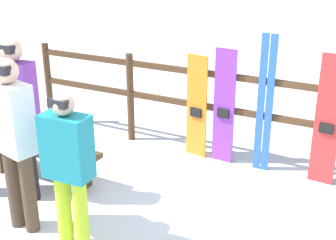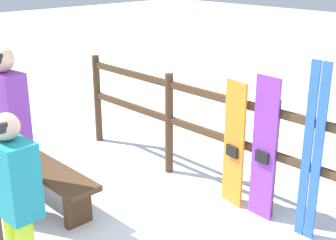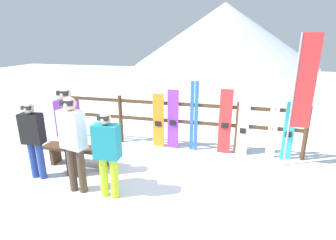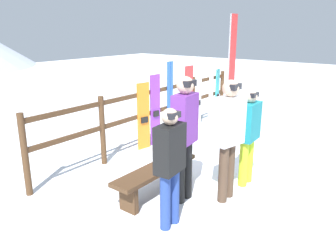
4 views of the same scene
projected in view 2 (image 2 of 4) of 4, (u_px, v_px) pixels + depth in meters
The scene contains 7 objects.
fence at pixel (273, 149), 4.67m from camera, with size 6.06×0.10×1.27m.
bench at pixel (46, 176), 5.05m from camera, with size 1.56×0.36×0.45m.
person_teal at pixel (14, 196), 3.48m from camera, with size 0.45×0.26×1.54m.
person_purple at pixel (9, 123), 4.45m from camera, with size 0.43×0.27×1.81m.
snowboard_orange at pixel (234, 145), 4.95m from camera, with size 0.30×0.10×1.38m.
snowboard_purple at pixel (264, 150), 4.67m from camera, with size 0.28×0.07×1.50m.
ski_pair_blue at pixel (312, 154), 4.28m from camera, with size 0.20×0.02×1.74m.
Camera 2 is at (2.39, -2.05, 2.57)m, focal length 50.00 mm.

